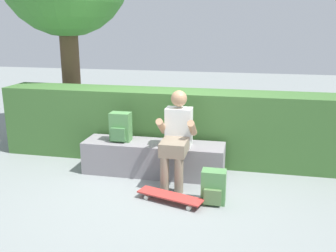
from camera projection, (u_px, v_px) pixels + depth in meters
ground_plane at (146, 185)px, 4.94m from camera, size 24.00×24.00×0.00m
bench_main at (153, 158)px, 5.25m from camera, size 1.94×0.49×0.45m
person_skater at (177, 135)px, 4.86m from camera, size 0.49×0.62×1.20m
skateboard_near_person at (170, 196)px, 4.43m from camera, size 0.82×0.42×0.09m
backpack_on_bench at (120, 127)px, 5.22m from camera, size 0.28×0.23×0.40m
backpack_on_ground at (214, 187)px, 4.39m from camera, size 0.28×0.23×0.40m
hedge_row at (196, 127)px, 5.68m from camera, size 5.99×0.62×1.07m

